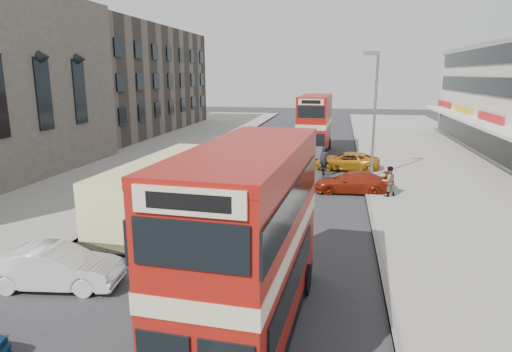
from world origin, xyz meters
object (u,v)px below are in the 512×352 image
Objects in this scene: car_left_front at (55,267)px; car_right_a at (352,182)px; bus_second at (315,124)px; bus_main at (249,242)px; coach at (163,187)px; pedestrian_near at (389,181)px; car_right_b at (347,161)px; street_lamp at (374,106)px; cyclist at (324,167)px.

car_left_front is 16.77m from car_right_a.
bus_main is at bearing 91.90° from bus_second.
car_right_a is at bearing -97.74° from bus_main.
coach is 12.16m from pedestrian_near.
car_right_b is at bearing -32.50° from car_left_front.
street_lamp reaches higher than car_right_a.
bus_main is at bearing -4.77° from car_right_b.
street_lamp is 14.78m from coach.
cyclist reaches higher than car_right_b.
pedestrian_near is at bearing -81.84° from street_lamp.
pedestrian_near is (4.92, 14.17, -1.56)m from bus_main.
coach reaches higher than car_left_front.
coach is at bearing -52.28° from bus_main.
coach is at bearing -0.29° from pedestrian_near.
cyclist is at bearing -90.26° from bus_main.
pedestrian_near is at bearing -53.24° from cyclist.
car_right_b is (2.75, 21.49, -1.93)m from bus_main.
bus_main is 5.24× the size of pedestrian_near.
street_lamp is 1.89× the size of car_right_a.
pedestrian_near is (4.87, -13.90, -1.53)m from bus_second.
street_lamp reaches higher than pedestrian_near.
coach is 2.39× the size of car_left_front.
pedestrian_near is at bearing 111.31° from bus_second.
bus_second is 9.32m from cyclist.
pedestrian_near is (0.68, -4.74, -3.78)m from street_lamp.
car_left_front is 0.91× the size of car_right_b.
car_right_b is 2.92m from cyclist.
car_right_a is 6.41m from car_right_b.
car_left_front is at bearing -37.86° from car_right_a.
bus_main is 15.08m from pedestrian_near.
car_right_a is (2.92, -12.99, -1.91)m from bus_second.
bus_main is 10.56m from coach.
bus_second reaches higher than car_right_a.
car_left_front is at bearing -121.81° from street_lamp.
bus_main reaches higher than car_left_front.
street_lamp is 1.77× the size of car_right_b.
pedestrian_near is (11.57, 12.82, 0.32)m from car_left_front.
bus_second is (0.05, 28.07, -0.03)m from bus_main.
coach is (-5.98, -19.38, -0.99)m from bus_second.
bus_main is 0.90× the size of coach.
bus_main is at bearing 43.74° from pedestrian_near.
car_right_a is (-1.26, -3.83, -4.16)m from street_lamp.
bus_main reaches higher than bus_second.
coach reaches higher than pedestrian_near.
car_left_front is (-0.73, -7.33, -0.86)m from coach.
bus_second is 1.92× the size of car_right_b.
cyclist is (-1.75, 3.92, 0.07)m from car_right_a.
coach is 2.33× the size of car_right_a.
cyclist is (1.17, -9.06, -1.84)m from bus_second.
coach is at bearing -31.60° from car_right_b.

